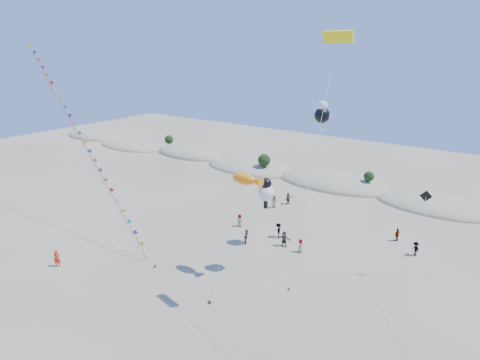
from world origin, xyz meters
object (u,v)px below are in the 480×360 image
object	(u,v)px
flyer_foreground	(57,259)
fish_kite	(247,180)
parafoil_kite	(337,43)
kite_train	(80,135)

from	to	relation	value
flyer_foreground	fish_kite	bearing A→B (deg)	-15.45
parafoil_kite	flyer_foreground	distance (m)	33.59
fish_kite	parafoil_kite	bearing A→B (deg)	-9.00
kite_train	parafoil_kite	xyz separation A→B (m)	(31.05, 0.30, 10.18)
kite_train	flyer_foreground	xyz separation A→B (m)	(6.18, -8.45, -10.64)
kite_train	fish_kite	world-z (taller)	kite_train
fish_kite	parafoil_kite	xyz separation A→B (m)	(8.28, -1.31, 11.90)
kite_train	parafoil_kite	size ratio (longest dim) A/B	1.23
fish_kite	flyer_foreground	distance (m)	21.35
parafoil_kite	kite_train	bearing A→B (deg)	-179.44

